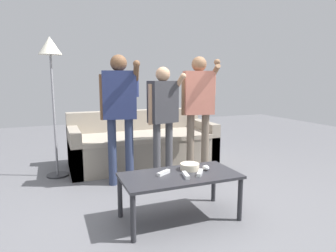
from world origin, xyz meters
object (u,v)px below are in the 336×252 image
object	(u,v)px
snack_bowl	(190,167)
player_center	(163,110)
game_remote_wand_far	(200,173)
game_remote_wand_spare	(164,173)
player_left	(120,105)
coffee_table	(179,180)
floor_lamp	(51,60)
player_right	(199,101)
game_remote_nunchuk	(206,168)
game_remote_wand_near	(186,175)
couch	(142,145)

from	to	relation	value
snack_bowl	player_center	xyz separation A→B (m)	(0.09, 0.94, 0.44)
game_remote_wand_far	game_remote_wand_spare	xyz separation A→B (m)	(-0.30, 0.12, 0.00)
player_left	player_center	bearing A→B (deg)	-5.21
coffee_table	game_remote_wand_far	distance (m)	0.20
snack_bowl	floor_lamp	world-z (taller)	floor_lamp
player_right	game_remote_nunchuk	bearing A→B (deg)	-113.76
game_remote_wand_spare	coffee_table	bearing A→B (deg)	-21.87
floor_lamp	player_right	distance (m)	1.94
snack_bowl	game_remote_wand_far	bearing A→B (deg)	-82.34
player_left	player_right	size ratio (longest dim) A/B	0.99
game_remote_nunchuk	game_remote_wand_near	world-z (taller)	game_remote_nunchuk
game_remote_nunchuk	game_remote_wand_far	bearing A→B (deg)	-139.56
game_remote_nunchuk	player_right	size ratio (longest dim) A/B	0.06
couch	player_right	size ratio (longest dim) A/B	1.35
player_center	game_remote_wand_far	world-z (taller)	player_center
player_left	game_remote_wand_far	bearing A→B (deg)	-68.12
floor_lamp	game_remote_wand_spare	distance (m)	2.15
snack_bowl	player_center	distance (m)	1.04
coffee_table	game_remote_wand_spare	xyz separation A→B (m)	(-0.13, 0.05, 0.07)
coffee_table	game_remote_wand_far	bearing A→B (deg)	-22.00
floor_lamp	game_remote_nunchuk	bearing A→B (deg)	-52.28
player_center	player_right	xyz separation A→B (m)	(0.52, 0.07, 0.09)
game_remote_wand_spare	player_center	bearing A→B (deg)	69.49
player_right	floor_lamp	bearing A→B (deg)	161.36
game_remote_wand_near	couch	bearing A→B (deg)	84.78
game_remote_wand_spare	player_right	bearing A→B (deg)	49.75
game_remote_wand_far	player_right	bearing A→B (deg)	63.40
player_right	couch	bearing A→B (deg)	127.78
game_remote_wand_near	game_remote_wand_spare	bearing A→B (deg)	140.41
game_remote_wand_near	player_center	bearing A→B (deg)	79.41
player_left	player_right	world-z (taller)	player_right
game_remote_nunchuk	floor_lamp	size ratio (longest dim) A/B	0.05
coffee_table	game_remote_wand_spare	bearing A→B (deg)	158.13
couch	player_right	bearing A→B (deg)	-52.22
floor_lamp	game_remote_wand_far	bearing A→B (deg)	-56.29
couch	game_remote_wand_near	bearing A→B (deg)	-95.22
game_remote_nunchuk	player_left	world-z (taller)	player_left
floor_lamp	player_left	xyz separation A→B (m)	(0.72, -0.62, -0.53)
player_right	game_remote_wand_spare	distance (m)	1.48
snack_bowl	player_left	bearing A→B (deg)	114.03
player_center	floor_lamp	bearing A→B (deg)	151.72
couch	game_remote_wand_spare	xyz separation A→B (m)	(-0.33, -1.77, 0.15)
floor_lamp	game_remote_wand_spare	xyz separation A→B (m)	(0.88, -1.65, -1.06)
snack_bowl	player_center	size ratio (longest dim) A/B	0.13
snack_bowl	game_remote_wand_near	distance (m)	0.21
game_remote_nunchuk	floor_lamp	bearing A→B (deg)	127.72
game_remote_nunchuk	player_center	size ratio (longest dim) A/B	0.06
couch	player_left	xyz separation A→B (m)	(-0.49, -0.74, 0.69)
game_remote_wand_near	game_remote_wand_spare	size ratio (longest dim) A/B	1.05
couch	snack_bowl	size ratio (longest dim) A/B	11.59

